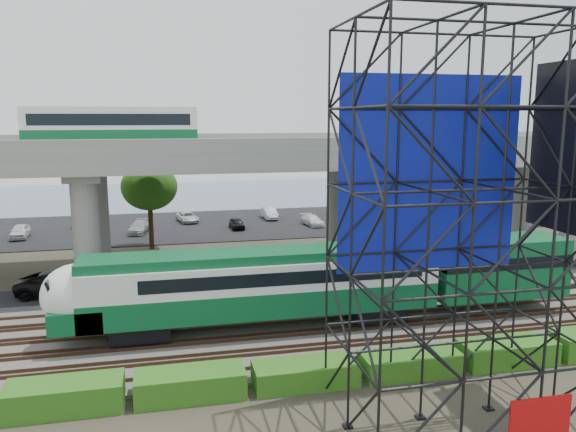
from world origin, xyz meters
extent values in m
plane|color=#474233|center=(0.00, 0.00, 0.00)|extent=(140.00, 140.00, 0.00)
cube|color=slate|center=(0.00, 2.00, 0.10)|extent=(90.00, 12.00, 0.20)
cube|color=black|center=(0.00, 10.50, 0.04)|extent=(90.00, 5.00, 0.08)
cube|color=black|center=(0.00, 34.00, 0.04)|extent=(90.00, 18.00, 0.08)
cube|color=slate|center=(0.00, 56.00, 0.01)|extent=(140.00, 40.00, 0.03)
cube|color=#472D1E|center=(0.00, -2.72, 0.28)|extent=(90.00, 0.08, 0.16)
cube|color=#472D1E|center=(0.00, -1.28, 0.28)|extent=(90.00, 0.08, 0.16)
cube|color=#472D1E|center=(0.00, -0.72, 0.28)|extent=(90.00, 0.08, 0.16)
cube|color=#472D1E|center=(0.00, 0.72, 0.28)|extent=(90.00, 0.08, 0.16)
cube|color=#472D1E|center=(0.00, 1.28, 0.28)|extent=(90.00, 0.08, 0.16)
cube|color=#472D1E|center=(0.00, 2.72, 0.28)|extent=(90.00, 0.08, 0.16)
cube|color=#472D1E|center=(0.00, 3.28, 0.28)|extent=(90.00, 0.08, 0.16)
cube|color=#472D1E|center=(0.00, 4.72, 0.28)|extent=(90.00, 0.08, 0.16)
cube|color=#472D1E|center=(0.00, 5.28, 0.28)|extent=(90.00, 0.08, 0.16)
cube|color=#472D1E|center=(0.00, 6.72, 0.28)|extent=(90.00, 0.08, 0.16)
cube|color=black|center=(-6.21, 2.00, 0.81)|extent=(3.00, 2.20, 0.90)
cube|color=black|center=(6.79, 2.00, 0.81)|extent=(3.00, 2.20, 0.90)
cube|color=#0B512A|center=(0.29, 2.00, 1.96)|extent=(19.00, 3.00, 1.40)
cube|color=silver|center=(0.29, 2.00, 3.41)|extent=(19.00, 3.00, 1.50)
cube|color=#0B512A|center=(0.29, 2.00, 4.41)|extent=(19.00, 2.60, 0.50)
cube|color=black|center=(1.29, 2.00, 3.46)|extent=(15.00, 3.06, 0.70)
ellipsoid|color=silver|center=(-9.21, 2.00, 2.86)|extent=(3.60, 3.00, 3.20)
cube|color=#0B512A|center=(-9.21, 2.00, 1.81)|extent=(2.60, 3.00, 1.10)
cube|color=black|center=(-10.31, 2.00, 3.36)|extent=(0.48, 2.00, 1.09)
cube|color=#0B512A|center=(14.29, 2.00, 2.96)|extent=(8.00, 3.00, 3.40)
cube|color=#9E9B93|center=(0.00, 16.00, 8.60)|extent=(80.00, 12.00, 1.20)
cube|color=#9E9B93|center=(0.00, 10.25, 9.75)|extent=(80.00, 0.50, 1.10)
cube|color=#9E9B93|center=(0.00, 21.75, 9.75)|extent=(80.00, 0.50, 1.10)
cylinder|color=#9E9B93|center=(-10.00, 12.50, 4.00)|extent=(1.80, 1.80, 8.00)
cylinder|color=#9E9B93|center=(-10.00, 19.50, 4.00)|extent=(1.80, 1.80, 8.00)
cube|color=#9E9B93|center=(-10.00, 16.00, 7.70)|extent=(2.40, 9.00, 0.60)
cylinder|color=#9E9B93|center=(10.00, 12.50, 4.00)|extent=(1.80, 1.80, 8.00)
cylinder|color=#9E9B93|center=(10.00, 19.50, 4.00)|extent=(1.80, 1.80, 8.00)
cube|color=#9E9B93|center=(10.00, 16.00, 7.70)|extent=(2.40, 9.00, 0.60)
cylinder|color=#9E9B93|center=(28.00, 12.50, 4.00)|extent=(1.80, 1.80, 8.00)
cylinder|color=#9E9B93|center=(28.00, 19.50, 4.00)|extent=(1.80, 1.80, 8.00)
cube|color=#9E9B93|center=(28.00, 16.00, 7.70)|extent=(2.40, 9.00, 0.60)
cube|color=black|center=(-8.22, 16.00, 9.55)|extent=(12.00, 2.50, 0.70)
cube|color=#0B512A|center=(-8.22, 16.00, 10.35)|extent=(12.00, 2.50, 0.90)
cube|color=silver|center=(-8.22, 16.00, 11.45)|extent=(12.00, 2.50, 1.30)
cube|color=black|center=(-8.22, 16.00, 11.50)|extent=(11.00, 2.56, 0.80)
cube|color=silver|center=(-8.22, 16.00, 12.25)|extent=(12.00, 2.40, 0.30)
cube|color=#0E199E|center=(6.23, -4.95, 9.30)|extent=(8.10, 0.08, 8.25)
cube|color=#B70D0D|center=(7.73, -11.05, 1.30)|extent=(2.40, 0.08, 1.60)
cube|color=black|center=(6.23, -8.00, 0.04)|extent=(9.36, 6.36, 0.08)
cube|color=#2A5B14|center=(-9.00, -4.30, 0.60)|extent=(4.60, 1.80, 1.20)
cube|color=#2A5B14|center=(-4.00, -4.30, 0.58)|extent=(4.60, 1.80, 1.15)
cube|color=#2A5B14|center=(1.00, -4.30, 0.52)|extent=(4.60, 1.80, 1.03)
cube|color=#2A5B14|center=(6.00, -4.30, 0.51)|extent=(4.60, 1.80, 1.01)
cube|color=#2A5B14|center=(11.00, -4.30, 0.56)|extent=(4.60, 1.80, 1.12)
cylinder|color=#382314|center=(14.00, 12.50, 2.40)|extent=(0.44, 0.44, 4.80)
ellipsoid|color=#2A5B14|center=(14.00, 12.50, 5.60)|extent=(4.94, 4.94, 4.18)
cylinder|color=#382314|center=(-6.00, 24.00, 2.40)|extent=(0.44, 0.44, 4.80)
ellipsoid|color=#2A5B14|center=(-6.00, 24.00, 5.60)|extent=(4.94, 4.94, 4.18)
imported|color=black|center=(-11.61, 11.35, 0.87)|extent=(5.83, 3.03, 1.57)
imported|color=silver|center=(-18.54, 31.00, 0.73)|extent=(1.72, 3.90, 1.31)
imported|color=#A6A7AD|center=(-13.54, 36.00, 0.67)|extent=(1.55, 3.69, 1.19)
imported|color=#9D9FA5|center=(-7.35, 31.00, 0.67)|extent=(2.32, 4.30, 1.18)
imported|color=silver|center=(-2.27, 36.00, 0.63)|extent=(2.66, 4.29, 1.11)
imported|color=black|center=(2.61, 31.00, 0.64)|extent=(1.47, 3.35, 1.12)
imported|color=#A8ABB0|center=(7.09, 36.00, 0.73)|extent=(1.46, 3.96, 1.30)
imported|color=silver|center=(10.86, 31.00, 0.63)|extent=(2.14, 4.00, 1.10)
imported|color=#939499|center=(15.29, 36.00, 0.62)|extent=(2.09, 4.04, 1.09)
camera|label=1|loc=(-4.81, -26.72, 11.69)|focal=35.00mm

